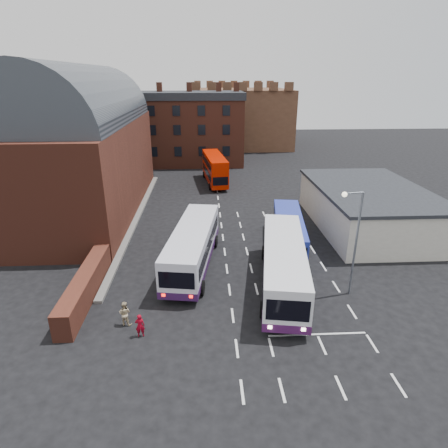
{
  "coord_description": "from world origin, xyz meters",
  "views": [
    {
      "loc": [
        -1.66,
        -21.37,
        14.65
      ],
      "look_at": [
        0.0,
        10.0,
        2.2
      ],
      "focal_mm": 30.0,
      "sensor_mm": 36.0,
      "label": 1
    }
  ],
  "objects_px": {
    "bus_white_inbound": "(284,262)",
    "bus_blue": "(289,230)",
    "pedestrian_beige": "(125,313)",
    "bus_white_outbound": "(193,244)",
    "bus_red_double": "(215,169)",
    "pedestrian_red": "(140,325)",
    "street_lamp": "(354,234)"
  },
  "relations": [
    {
      "from": "bus_white_inbound",
      "to": "bus_blue",
      "type": "xyz_separation_m",
      "value": [
        1.89,
        6.91,
        -0.33
      ]
    },
    {
      "from": "street_lamp",
      "to": "pedestrian_beige",
      "type": "distance_m",
      "value": 15.89
    },
    {
      "from": "bus_white_outbound",
      "to": "bus_white_inbound",
      "type": "bearing_deg",
      "value": -20.05
    },
    {
      "from": "pedestrian_red",
      "to": "bus_blue",
      "type": "bearing_deg",
      "value": -138.63
    },
    {
      "from": "bus_white_inbound",
      "to": "bus_white_outbound",
      "type": "bearing_deg",
      "value": -19.46
    },
    {
      "from": "bus_blue",
      "to": "bus_red_double",
      "type": "xyz_separation_m",
      "value": [
        -6.03,
        22.25,
        0.5
      ]
    },
    {
      "from": "bus_white_inbound",
      "to": "street_lamp",
      "type": "bearing_deg",
      "value": 172.97
    },
    {
      "from": "bus_blue",
      "to": "bus_white_outbound",
      "type": "bearing_deg",
      "value": 29.05
    },
    {
      "from": "bus_red_double",
      "to": "pedestrian_red",
      "type": "bearing_deg",
      "value": 74.23
    },
    {
      "from": "bus_white_outbound",
      "to": "street_lamp",
      "type": "xyz_separation_m",
      "value": [
        11.07,
        -4.95,
        2.72
      ]
    },
    {
      "from": "bus_red_double",
      "to": "pedestrian_beige",
      "type": "height_order",
      "value": "bus_red_double"
    },
    {
      "from": "bus_white_outbound",
      "to": "bus_red_double",
      "type": "xyz_separation_m",
      "value": [
        2.56,
        25.49,
        0.23
      ]
    },
    {
      "from": "bus_red_double",
      "to": "pedestrian_beige",
      "type": "bearing_deg",
      "value": 72.02
    },
    {
      "from": "street_lamp",
      "to": "pedestrian_beige",
      "type": "height_order",
      "value": "street_lamp"
    },
    {
      "from": "bus_white_inbound",
      "to": "bus_red_double",
      "type": "height_order",
      "value": "bus_red_double"
    },
    {
      "from": "bus_red_double",
      "to": "street_lamp",
      "type": "bearing_deg",
      "value": 98.98
    },
    {
      "from": "bus_blue",
      "to": "pedestrian_beige",
      "type": "relative_size",
      "value": 6.58
    },
    {
      "from": "bus_white_outbound",
      "to": "street_lamp",
      "type": "bearing_deg",
      "value": -15.42
    },
    {
      "from": "street_lamp",
      "to": "bus_white_outbound",
      "type": "bearing_deg",
      "value": 155.9
    },
    {
      "from": "bus_red_double",
      "to": "street_lamp",
      "type": "height_order",
      "value": "street_lamp"
    },
    {
      "from": "bus_white_inbound",
      "to": "bus_blue",
      "type": "distance_m",
      "value": 7.18
    },
    {
      "from": "bus_red_double",
      "to": "pedestrian_beige",
      "type": "distance_m",
      "value": 33.86
    },
    {
      "from": "bus_white_inbound",
      "to": "bus_blue",
      "type": "relative_size",
      "value": 1.2
    },
    {
      "from": "street_lamp",
      "to": "pedestrian_beige",
      "type": "bearing_deg",
      "value": -169.8
    },
    {
      "from": "bus_white_outbound",
      "to": "bus_blue",
      "type": "xyz_separation_m",
      "value": [
        8.59,
        3.24,
        -0.27
      ]
    },
    {
      "from": "bus_white_inbound",
      "to": "pedestrian_beige",
      "type": "height_order",
      "value": "bus_white_inbound"
    },
    {
      "from": "bus_white_inbound",
      "to": "pedestrian_beige",
      "type": "bearing_deg",
      "value": 29.66
    },
    {
      "from": "pedestrian_red",
      "to": "pedestrian_beige",
      "type": "bearing_deg",
      "value": -52.37
    },
    {
      "from": "bus_white_outbound",
      "to": "pedestrian_beige",
      "type": "xyz_separation_m",
      "value": [
        -4.09,
        -7.68,
        -1.14
      ]
    },
    {
      "from": "bus_blue",
      "to": "bus_red_double",
      "type": "distance_m",
      "value": 23.06
    },
    {
      "from": "bus_red_double",
      "to": "pedestrian_red",
      "type": "distance_m",
      "value": 34.87
    },
    {
      "from": "bus_blue",
      "to": "bus_red_double",
      "type": "relative_size",
      "value": 1.02
    }
  ]
}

